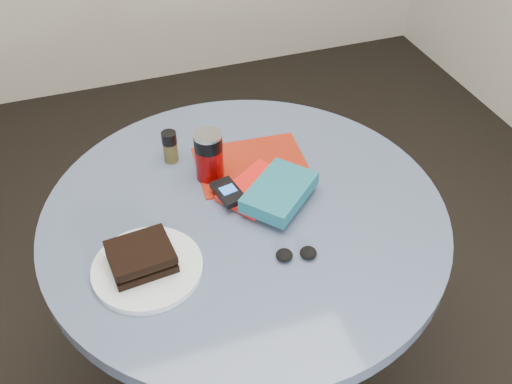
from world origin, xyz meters
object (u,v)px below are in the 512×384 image
object	(u,v)px
soda_can	(209,156)
pepper_grinder	(170,147)
mp3_player	(228,192)
red_book	(257,188)
magazine	(252,164)
sandwich	(141,257)
table	(245,254)
headphones	(296,254)
plate	(148,268)
novel	(280,192)

from	to	relation	value
soda_can	pepper_grinder	xyz separation A→B (m)	(-0.08, 0.10, -0.02)
mp3_player	pepper_grinder	bearing A→B (deg)	115.48
soda_can	red_book	bearing A→B (deg)	-45.92
soda_can	magazine	xyz separation A→B (m)	(0.12, 0.01, -0.07)
sandwich	pepper_grinder	distance (m)	0.39
table	headphones	bearing A→B (deg)	-71.82
plate	novel	world-z (taller)	novel
red_book	novel	world-z (taller)	novel
soda_can	mp3_player	bearing A→B (deg)	-80.61
magazine	pepper_grinder	bearing A→B (deg)	160.19
table	sandwich	world-z (taller)	sandwich
table	soda_can	world-z (taller)	soda_can
plate	soda_can	bearing A→B (deg)	50.65
sandwich	mp3_player	xyz separation A→B (m)	(0.24, 0.15, -0.01)
table	pepper_grinder	size ratio (longest dim) A/B	10.88
magazine	sandwich	bearing A→B (deg)	-137.61
headphones	table	bearing A→B (deg)	108.18
plate	headphones	size ratio (longest dim) A/B	2.45
red_book	mp3_player	xyz separation A→B (m)	(-0.08, -0.01, 0.02)
red_book	pepper_grinder	bearing A→B (deg)	97.34
soda_can	pepper_grinder	world-z (taller)	soda_can
sandwich	red_book	xyz separation A→B (m)	(0.32, 0.16, -0.03)
mp3_player	headphones	distance (m)	0.25
pepper_grinder	red_book	bearing A→B (deg)	-48.52
red_book	headphones	xyz separation A→B (m)	(0.01, -0.24, -0.00)
pepper_grinder	red_book	xyz separation A→B (m)	(0.18, -0.20, -0.03)
magazine	headphones	distance (m)	0.35
magazine	headphones	size ratio (longest dim) A/B	2.91
plate	pepper_grinder	distance (m)	0.39
plate	red_book	distance (m)	0.36
red_book	mp3_player	bearing A→B (deg)	151.24
table	novel	world-z (taller)	novel
headphones	soda_can	bearing A→B (deg)	107.51
soda_can	mp3_player	size ratio (longest dim) A/B	1.29
sandwich	headphones	distance (m)	0.34
sandwich	pepper_grinder	bearing A→B (deg)	67.86
magazine	mp3_player	xyz separation A→B (m)	(-0.10, -0.12, 0.03)
table	mp3_player	bearing A→B (deg)	121.59
magazine	red_book	distance (m)	0.11
novel	headphones	bearing A→B (deg)	-139.83
magazine	mp3_player	bearing A→B (deg)	-126.34
headphones	pepper_grinder	bearing A→B (deg)	113.15
plate	soda_can	world-z (taller)	soda_can
pepper_grinder	plate	bearing A→B (deg)	-110.51
magazine	headphones	world-z (taller)	headphones
plate	pepper_grinder	size ratio (longest dim) A/B	2.66
table	mp3_player	distance (m)	0.20
table	red_book	bearing A→B (deg)	46.20
table	soda_can	xyz separation A→B (m)	(-0.05, 0.15, 0.23)
novel	headphones	world-z (taller)	novel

